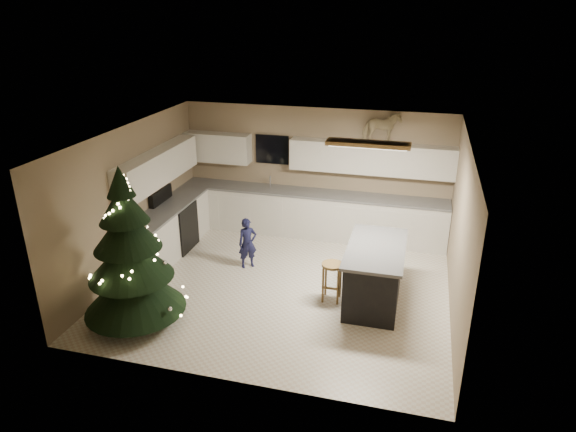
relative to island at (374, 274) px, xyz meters
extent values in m
plane|color=beige|center=(-1.54, 0.06, -0.48)|extent=(5.50, 5.50, 0.00)
cube|color=gray|center=(-1.54, 2.56, 0.82)|extent=(5.50, 0.02, 2.60)
cube|color=gray|center=(-1.54, -2.44, 0.82)|extent=(5.50, 0.02, 2.60)
cube|color=gray|center=(-4.29, 0.06, 0.82)|extent=(0.02, 5.00, 2.60)
cube|color=gray|center=(1.21, 0.06, 0.82)|extent=(0.02, 5.00, 2.60)
cube|color=silver|center=(-1.54, 0.06, 2.12)|extent=(5.50, 5.00, 0.02)
cube|color=brown|center=(-0.24, 0.16, 2.07)|extent=(1.25, 0.32, 0.06)
cube|color=white|center=(-0.24, 0.16, 2.04)|extent=(1.15, 0.24, 0.02)
cube|color=silver|center=(-1.54, 2.26, -0.03)|extent=(5.48, 0.60, 0.90)
cube|color=silver|center=(-3.99, 0.66, -0.03)|extent=(0.60, 2.60, 0.90)
cube|color=slate|center=(-1.54, 2.25, 0.44)|extent=(5.48, 0.62, 0.04)
cube|color=slate|center=(-3.98, 0.66, 0.44)|extent=(0.62, 2.60, 0.04)
cube|color=silver|center=(-3.59, 2.39, 1.22)|extent=(1.40, 0.35, 0.60)
cube|color=silver|center=(-0.39, 2.39, 1.22)|extent=(3.20, 0.35, 0.60)
cube|color=silver|center=(-4.12, 0.79, 1.22)|extent=(0.35, 2.60, 0.60)
cube|color=black|center=(-2.44, 2.53, 1.22)|extent=(0.70, 0.04, 0.60)
cube|color=#99999E|center=(-2.44, 2.26, 0.42)|extent=(0.55, 0.40, 0.06)
cylinder|color=#99999E|center=(-2.44, 2.36, 0.58)|extent=(0.03, 0.03, 0.24)
cube|color=black|center=(-3.97, 0.96, -0.03)|extent=(0.64, 0.75, 0.90)
cube|color=black|center=(-4.22, 0.96, 0.57)|extent=(0.10, 0.75, 0.30)
cube|color=black|center=(0.00, 0.00, -0.03)|extent=(0.80, 1.60, 0.90)
cube|color=#3B3B3F|center=(0.00, 0.00, 0.45)|extent=(0.90, 1.70, 0.05)
cylinder|color=brown|center=(-0.66, -0.17, 0.15)|extent=(0.34, 0.34, 0.04)
cylinder|color=brown|center=(-0.78, -0.29, -0.17)|extent=(0.04, 0.04, 0.61)
cylinder|color=brown|center=(-0.54, -0.29, -0.17)|extent=(0.04, 0.04, 0.61)
cylinder|color=brown|center=(-0.78, -0.05, -0.17)|extent=(0.04, 0.04, 0.61)
cylinder|color=brown|center=(-0.54, -0.05, -0.17)|extent=(0.04, 0.04, 0.61)
cube|color=brown|center=(-0.66, -0.17, -0.28)|extent=(0.26, 0.03, 0.03)
cylinder|color=#3F2816|center=(-3.39, -1.54, -0.32)|extent=(0.13, 0.13, 0.33)
cone|color=black|center=(-3.39, -1.54, 0.12)|extent=(1.49, 1.49, 0.77)
cone|color=black|center=(-3.39, -1.54, 0.61)|extent=(1.23, 1.23, 0.66)
cone|color=black|center=(-3.39, -1.54, 1.05)|extent=(0.96, 0.96, 0.60)
cone|color=black|center=(-3.39, -1.54, 1.44)|extent=(0.70, 0.70, 0.55)
cone|color=black|center=(-3.39, -1.54, 1.76)|extent=(0.39, 0.39, 0.44)
sphere|color=#FFD88C|center=(-2.62, -1.54, -0.21)|extent=(0.04, 0.04, 0.04)
sphere|color=#FFD88C|center=(-2.67, -1.30, -0.16)|extent=(0.04, 0.04, 0.04)
sphere|color=#FFD88C|center=(-2.79, -1.10, -0.11)|extent=(0.04, 0.04, 0.04)
sphere|color=#FFD88C|center=(-2.96, -0.95, -0.07)|extent=(0.04, 0.04, 0.04)
sphere|color=#FFD88C|center=(-3.16, -0.86, -0.02)|extent=(0.04, 0.04, 0.04)
sphere|color=#FFD88C|center=(-3.38, -0.84, 0.02)|extent=(0.04, 0.04, 0.04)
sphere|color=#FFD88C|center=(-3.59, -0.89, 0.07)|extent=(0.04, 0.04, 0.04)
sphere|color=#FFD88C|center=(-3.77, -0.99, 0.12)|extent=(0.04, 0.04, 0.04)
sphere|color=#FFD88C|center=(-3.91, -1.14, 0.16)|extent=(0.04, 0.04, 0.04)
sphere|color=#FFD88C|center=(-3.99, -1.32, 0.21)|extent=(0.04, 0.04, 0.04)
sphere|color=#FFD88C|center=(-4.01, -1.52, 0.26)|extent=(0.04, 0.04, 0.04)
sphere|color=#FFD88C|center=(-3.97, -1.70, 0.30)|extent=(0.04, 0.04, 0.04)
sphere|color=#FFD88C|center=(-3.88, -1.86, 0.35)|extent=(0.04, 0.04, 0.04)
sphere|color=#FFD88C|center=(-3.74, -1.98, 0.39)|extent=(0.04, 0.04, 0.04)
sphere|color=#FFD88C|center=(-3.58, -2.05, 0.44)|extent=(0.04, 0.04, 0.04)
sphere|color=#FFD88C|center=(-3.42, -2.07, 0.49)|extent=(0.04, 0.04, 0.04)
sphere|color=#FFD88C|center=(-3.26, -2.04, 0.53)|extent=(0.04, 0.04, 0.04)
sphere|color=#FFD88C|center=(-3.12, -1.96, 0.58)|extent=(0.04, 0.04, 0.04)
sphere|color=#FFD88C|center=(-3.01, -1.84, 0.63)|extent=(0.04, 0.04, 0.04)
sphere|color=#FFD88C|center=(-2.95, -1.71, 0.67)|extent=(0.04, 0.04, 0.04)
sphere|color=#FFD88C|center=(-2.94, -1.56, 0.72)|extent=(0.04, 0.04, 0.04)
sphere|color=#FFD88C|center=(-2.97, -1.43, 0.76)|extent=(0.04, 0.04, 0.04)
sphere|color=#FFD88C|center=(-3.03, -1.31, 0.81)|extent=(0.04, 0.04, 0.04)
sphere|color=#FFD88C|center=(-3.13, -1.22, 0.86)|extent=(0.04, 0.04, 0.04)
sphere|color=#FFD88C|center=(-3.24, -1.17, 0.90)|extent=(0.04, 0.04, 0.04)
sphere|color=#FFD88C|center=(-3.36, -1.16, 0.95)|extent=(0.04, 0.04, 0.04)
sphere|color=#FFD88C|center=(-3.48, -1.19, 0.99)|extent=(0.04, 0.04, 0.04)
sphere|color=#FFD88C|center=(-3.57, -1.24, 1.04)|extent=(0.04, 0.04, 0.04)
sphere|color=#FFD88C|center=(-3.64, -1.32, 1.09)|extent=(0.04, 0.04, 0.04)
sphere|color=#FFD88C|center=(-3.68, -1.41, 1.13)|extent=(0.04, 0.04, 0.04)
sphere|color=#FFD88C|center=(-3.69, -1.51, 1.18)|extent=(0.04, 0.04, 0.04)
sphere|color=#FFD88C|center=(-3.66, -1.60, 1.23)|extent=(0.04, 0.04, 0.04)
sphere|color=#FFD88C|center=(-3.62, -1.67, 1.27)|extent=(0.04, 0.04, 0.04)
sphere|color=#FFD88C|center=(-3.56, -1.72, 1.32)|extent=(0.04, 0.04, 0.04)
sphere|color=#FFD88C|center=(-3.49, -1.75, 1.36)|extent=(0.04, 0.04, 0.04)
sphere|color=#FFD88C|center=(-3.41, -1.75, 1.41)|extent=(0.04, 0.04, 0.04)
sphere|color=#FFD88C|center=(-3.35, -1.73, 1.46)|extent=(0.04, 0.04, 0.04)
sphere|color=#FFD88C|center=(-3.30, -1.70, 1.50)|extent=(0.04, 0.04, 0.04)
sphere|color=#FFD88C|center=(-3.27, -1.65, 1.55)|extent=(0.04, 0.04, 0.04)
sphere|color=#FFD88C|center=(-3.26, -1.60, 1.60)|extent=(0.04, 0.04, 0.04)
sphere|color=#FFD88C|center=(-3.26, -1.55, 1.64)|extent=(0.04, 0.04, 0.04)
sphere|color=#FFD88C|center=(-3.28, -1.51, 1.69)|extent=(0.04, 0.04, 0.04)
sphere|color=#FFD88C|center=(-3.30, -1.49, 1.73)|extent=(0.04, 0.04, 0.04)
sphere|color=#FFD88C|center=(-3.33, -1.47, 1.78)|extent=(0.04, 0.04, 0.04)
sphere|color=#FFD88C|center=(-3.36, -1.47, 1.83)|extent=(0.04, 0.04, 0.04)
sphere|color=silver|center=(-2.72, -1.54, -0.06)|extent=(0.08, 0.08, 0.08)
sphere|color=silver|center=(-3.75, -1.05, 0.12)|extent=(0.08, 0.08, 0.08)
sphere|color=silver|center=(-3.56, -2.05, 0.30)|extent=(0.08, 0.08, 0.08)
sphere|color=silver|center=(-2.94, -1.39, 0.48)|extent=(0.08, 0.08, 0.08)
sphere|color=silver|center=(-3.73, -1.29, 0.65)|extent=(0.08, 0.08, 0.08)
sphere|color=silver|center=(-3.39, -1.89, 0.83)|extent=(0.08, 0.08, 0.08)
sphere|color=silver|center=(-3.16, -1.37, 1.01)|extent=(0.08, 0.08, 0.08)
sphere|color=silver|center=(-3.60, -1.47, 1.19)|extent=(0.08, 0.08, 0.08)
sphere|color=silver|center=(-3.34, -1.69, 1.37)|extent=(0.08, 0.08, 0.08)
sphere|color=silver|center=(-3.34, -1.46, 1.55)|extent=(0.08, 0.08, 0.08)
sphere|color=silver|center=(-3.42, -1.54, 1.73)|extent=(0.08, 0.08, 0.08)
imported|color=#131539|center=(-2.34, 0.57, -0.01)|extent=(0.41, 0.38, 0.94)
cube|color=brown|center=(-0.23, 2.35, 1.53)|extent=(0.27, 0.02, 0.02)
cube|color=brown|center=(-0.23, 2.43, 1.53)|extent=(0.27, 0.02, 0.02)
imported|color=beige|center=(-0.23, 2.39, 1.83)|extent=(0.75, 0.53, 0.58)
camera|label=1|loc=(0.51, -7.34, 3.97)|focal=32.00mm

